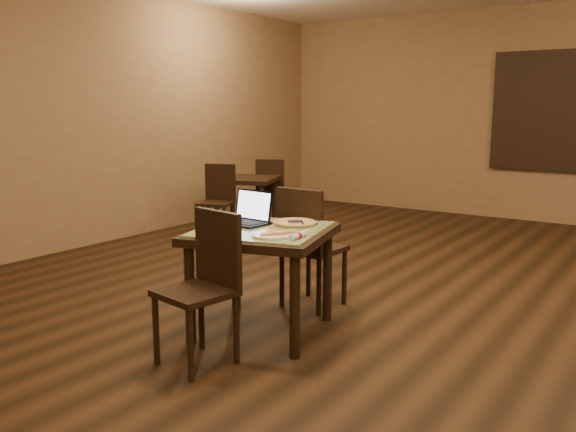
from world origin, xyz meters
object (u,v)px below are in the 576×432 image
Objects in this scene: laptop at (249,215)px; other_table_b_chair_near at (218,197)px; chair_main_near at (206,278)px; pizza_pan at (295,224)px; tiled_table at (262,242)px; chair_main_far at (307,241)px; other_table_b at (246,186)px; other_table_b_chair_far at (272,188)px.

other_table_b_chair_near is at bearing 140.61° from laptop.
laptop reaches higher than other_table_b_chair_near.
chair_main_near reaches higher than pizza_pan.
chair_main_near is 3.76m from other_table_b_chair_near.
other_table_b_chair_near is (-2.18, 2.18, -0.31)m from laptop.
tiled_table is at bearing -63.82° from other_table_b_chair_near.
laptop is 0.40× the size of other_table_b_chair_near.
tiled_table is 3.28× the size of pizza_pan.
pizza_pan is (0.11, 0.86, 0.22)m from chair_main_near.
other_table_b is (-2.35, 2.21, 0.03)m from chair_main_far.
other_table_b is at bearing 134.02° from laptop.
chair_main_near reaches higher than other_table_b_chair_near.
chair_main_far is at bearing 110.24° from other_table_b_chair_far.
chair_main_near is 1.06× the size of other_table_b_chair_far.
pizza_pan is 0.38× the size of other_table_b_chair_near.
other_table_b_chair_near is (-2.50, 2.05, -0.25)m from pizza_pan.
chair_main_near is 4.18m from other_table_b.
pizza_pan is at bearing -66.21° from other_table_b.
other_table_b_chair_near is (-2.40, 2.90, -0.03)m from chair_main_near.
other_table_b_chair_near is at bearing 139.54° from chair_main_near.
tiled_table is 1.16× the size of chair_main_near.
pizza_pan is at bearing 108.14° from other_table_b_chair_far.
chair_main_far is 2.88× the size of pizza_pan.
chair_main_far is at bearing 108.57° from pizza_pan.
other_table_b is (-2.37, 3.44, 0.04)m from chair_main_near.
chair_main_near is 0.89m from pizza_pan.
laptop is at bearing 72.69° from chair_main_far.
chair_main_near reaches higher than other_table_b.
other_table_b_chair_far is at bearing 67.10° from other_table_b.
laptop reaches higher than other_table_b_chair_far.
laptop is 3.47m from other_table_b.
other_table_b_chair_far is at bearing 110.09° from tiled_table.
pizza_pan is 0.38× the size of other_table_b_chair_far.
chair_main_far reaches higher than tiled_table.
other_table_b_chair_near and other_table_b_chair_far have the same top height.
tiled_table is 1.14× the size of chair_main_far.
pizza_pan is (0.13, -0.37, 0.21)m from chair_main_far.
chair_main_far is (-0.01, 0.61, -0.10)m from tiled_table.
other_table_b_chair_near is (-2.38, 2.29, -0.15)m from tiled_table.
laptop is 0.40× the size of other_table_b_chair_far.
tiled_table is 0.28m from laptop.
other_table_b is (-2.35, 2.82, -0.07)m from tiled_table.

